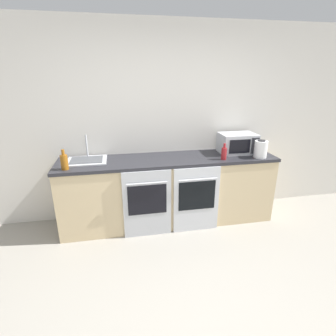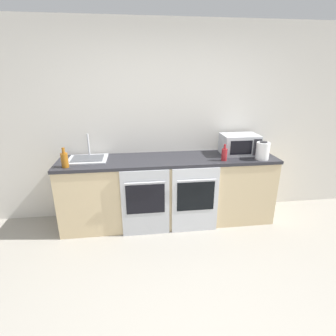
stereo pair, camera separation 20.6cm
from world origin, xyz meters
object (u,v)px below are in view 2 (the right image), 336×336
at_px(microwave, 239,144).
at_px(oven_left, 146,203).
at_px(kettle, 263,151).
at_px(bottle_red, 224,154).
at_px(sink, 88,158).
at_px(oven_right, 195,200).
at_px(bottle_amber, 65,160).

bearing_deg(microwave, oven_left, -163.10).
bearing_deg(kettle, bottle_red, 178.91).
distance_m(microwave, bottle_red, 0.40).
relative_size(microwave, sink, 0.99).
bearing_deg(sink, kettle, -6.98).
height_order(oven_right, bottle_amber, bottle_amber).
height_order(oven_right, kettle, kettle).
bearing_deg(bottle_amber, microwave, 6.99).
xyz_separation_m(bottle_red, sink, (-1.71, 0.26, -0.07)).
bearing_deg(sink, oven_right, -16.67).
bearing_deg(oven_right, bottle_red, 19.58).
distance_m(microwave, kettle, 0.34).
relative_size(oven_right, sink, 1.79).
bearing_deg(bottle_red, oven_right, -160.42).
bearing_deg(oven_left, bottle_amber, 172.27).
distance_m(kettle, sink, 2.23).
bearing_deg(oven_right, kettle, 8.20).
bearing_deg(bottle_amber, bottle_red, 0.37).
xyz_separation_m(kettle, sink, (-2.21, 0.27, -0.10)).
relative_size(microwave, bottle_red, 2.30).
xyz_separation_m(oven_right, kettle, (0.88, 0.13, 0.58)).
height_order(microwave, sink, sink).
relative_size(oven_left, microwave, 1.80).
distance_m(microwave, sink, 2.02).
xyz_separation_m(bottle_amber, kettle, (2.43, 0.00, 0.02)).
height_order(oven_left, bottle_amber, bottle_amber).
xyz_separation_m(oven_right, bottle_amber, (-1.54, 0.12, 0.56)).
relative_size(bottle_red, kettle, 0.91).
bearing_deg(bottle_red, oven_left, -172.28).
distance_m(oven_left, microwave, 1.49).
relative_size(oven_left, bottle_red, 4.14).
bearing_deg(oven_left, kettle, 4.82).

